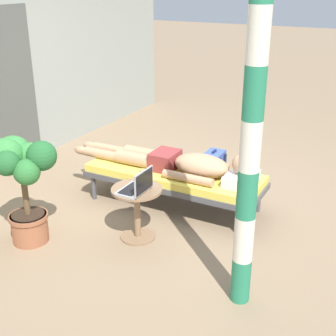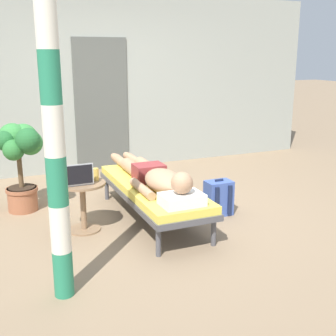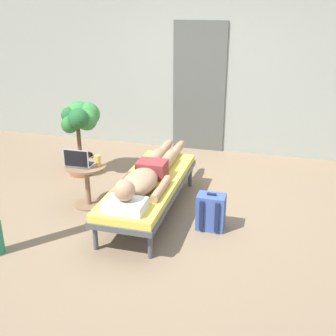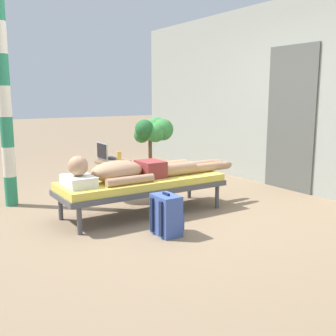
{
  "view_description": "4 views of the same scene",
  "coord_description": "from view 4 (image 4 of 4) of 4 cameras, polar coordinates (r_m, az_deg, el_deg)",
  "views": [
    {
      "loc": [
        -4.22,
        -2.2,
        2.36
      ],
      "look_at": [
        -0.27,
        -0.12,
        0.5
      ],
      "focal_mm": 49.45,
      "sensor_mm": 36.0,
      "label": 1
    },
    {
      "loc": [
        -1.77,
        -4.38,
        1.81
      ],
      "look_at": [
        0.05,
        -0.14,
        0.58
      ],
      "focal_mm": 46.4,
      "sensor_mm": 36.0,
      "label": 2
    },
    {
      "loc": [
        1.25,
        -4.28,
        2.35
      ],
      "look_at": [
        0.02,
        0.16,
        0.48
      ],
      "focal_mm": 44.95,
      "sensor_mm": 36.0,
      "label": 3
    },
    {
      "loc": [
        3.82,
        -2.32,
        1.36
      ],
      "look_at": [
        0.1,
        0.09,
        0.55
      ],
      "focal_mm": 43.03,
      "sensor_mm": 36.0,
      "label": 4
    }
  ],
  "objects": [
    {
      "name": "laptop",
      "position": [
        5.3,
        -8.64,
        1.78
      ],
      "size": [
        0.31,
        0.24,
        0.23
      ],
      "color": "#A5A8AD",
      "rests_on": "side_table"
    },
    {
      "name": "potted_plant",
      "position": [
        6.12,
        -2.12,
        4.05
      ],
      "size": [
        0.53,
        0.63,
        1.02
      ],
      "color": "#9E5B3D",
      "rests_on": "ground"
    },
    {
      "name": "porch_post",
      "position": [
        5.24,
        -22.13,
        8.75
      ],
      "size": [
        0.15,
        0.15,
        2.56
      ],
      "color": "#267F59",
      "rests_on": "ground"
    },
    {
      "name": "ground_plane",
      "position": [
        4.67,
        -1.6,
        -6.59
      ],
      "size": [
        40.0,
        40.0,
        0.0
      ],
      "primitive_type": "plane",
      "color": "#8C7256"
    },
    {
      "name": "person_reclining",
      "position": [
        4.55,
        -4.54,
        -0.36
      ],
      "size": [
        0.53,
        2.17,
        0.32
      ],
      "color": "white",
      "rests_on": "lounge_chair"
    },
    {
      "name": "side_table",
      "position": [
        5.3,
        -7.8,
        -0.67
      ],
      "size": [
        0.48,
        0.48,
        0.52
      ],
      "color": "#8C6B4C",
      "rests_on": "ground"
    },
    {
      "name": "lounge_chair",
      "position": [
        4.63,
        -3.64,
        -2.34
      ],
      "size": [
        0.67,
        1.95,
        0.42
      ],
      "color": "#4C4C51",
      "rests_on": "ground"
    },
    {
      "name": "house_wall_back",
      "position": [
        6.12,
        17.26,
        9.79
      ],
      "size": [
        7.6,
        0.2,
        2.7
      ],
      "primitive_type": "cube",
      "color": "#999E93",
      "rests_on": "ground"
    },
    {
      "name": "backpack",
      "position": [
        3.97,
        -0.22,
        -6.7
      ],
      "size": [
        0.3,
        0.26,
        0.42
      ],
      "color": "#3F59A5",
      "rests_on": "ground"
    },
    {
      "name": "drink_glass",
      "position": [
        5.14,
        -6.96,
        1.63
      ],
      "size": [
        0.06,
        0.06,
        0.13
      ],
      "primitive_type": "cylinder",
      "color": "gold",
      "rests_on": "side_table"
    },
    {
      "name": "house_door_panel",
      "position": [
        6.0,
        16.98,
        6.65
      ],
      "size": [
        0.84,
        0.03,
        2.04
      ],
      "primitive_type": "cube",
      "color": "#545651",
      "rests_on": "ground"
    }
  ]
}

